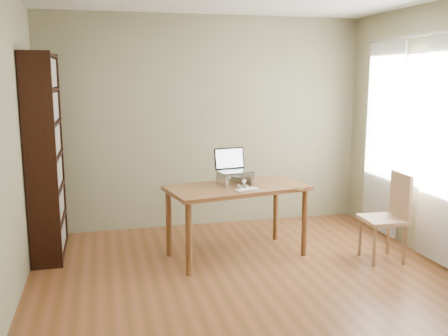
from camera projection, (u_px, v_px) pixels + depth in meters
room at (266, 146)px, 4.06m from camera, size 4.04×4.54×2.64m
bookshelf at (46, 157)px, 5.13m from camera, size 0.30×0.90×2.10m
curtains at (411, 143)px, 5.28m from camera, size 0.03×1.90×2.25m
desk at (237, 195)px, 5.15m from camera, size 1.52×0.96×0.75m
laptop_stand at (235, 177)px, 5.20m from camera, size 0.32×0.25×0.13m
laptop at (233, 166)px, 5.24m from camera, size 0.38×0.34×0.24m
keyboard at (247, 190)px, 4.94m from camera, size 0.28×0.19×0.02m
coaster at (298, 189)px, 4.99m from camera, size 0.10×0.10×0.01m
cat at (237, 178)px, 5.24m from camera, size 0.25×0.49×0.16m
chair at (389, 214)px, 5.07m from camera, size 0.42×0.42×0.90m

